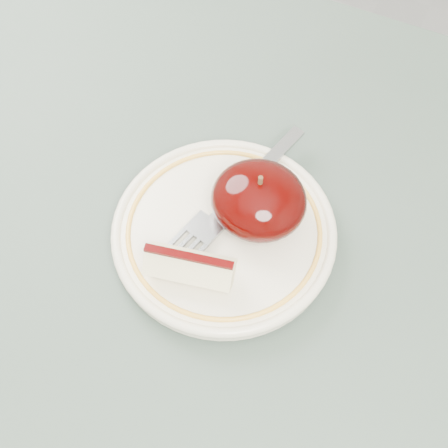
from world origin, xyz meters
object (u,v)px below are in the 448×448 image
at_px(table, 76,343).
at_px(fork, 232,199).
at_px(plate, 224,232).
at_px(apple_half, 259,200).

bearing_deg(table, fork, 56.91).
height_order(plate, apple_half, apple_half).
height_order(table, apple_half, apple_half).
distance_m(table, apple_half, 0.23).
xyz_separation_m(table, apple_half, (0.12, 0.14, 0.13)).
bearing_deg(plate, table, -130.45).
height_order(plate, fork, fork).
bearing_deg(table, apple_half, 49.83).
xyz_separation_m(apple_half, fork, (-0.03, 0.00, -0.02)).
bearing_deg(apple_half, plate, -128.82).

